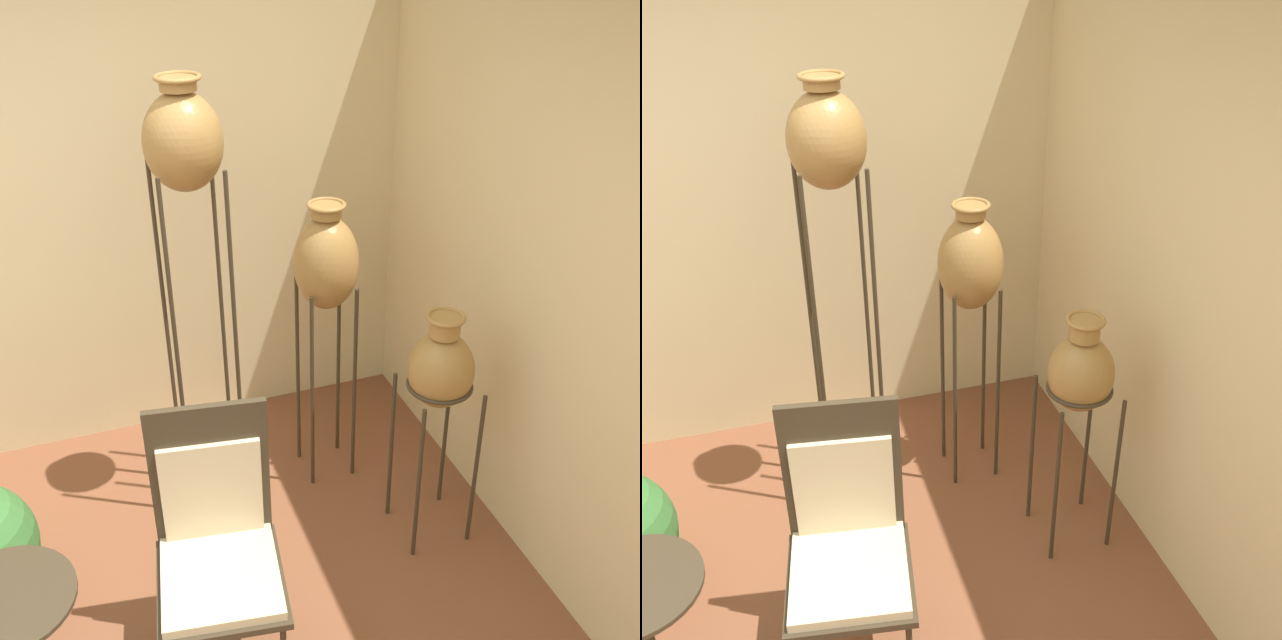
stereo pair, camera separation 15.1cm
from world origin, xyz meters
The scene contains 6 objects.
wall_back centered at (0.00, 2.03, 1.35)m, with size 7.99×0.06×2.70m.
wall_right centered at (2.03, 0.00, 1.35)m, with size 0.06×7.99×2.70m.
vase_stand_tall centered at (0.70, 1.30, 1.83)m, with size 0.34×0.34×2.15m.
vase_stand_medium centered at (1.32, 1.28, 1.22)m, with size 0.32×0.32×1.54m.
vase_stand_short centered at (1.64, 0.66, 0.93)m, with size 0.32×0.32×1.21m.
chair centered at (0.53, 0.33, 0.63)m, with size 0.55×0.56×1.15m.
Camera 1 is at (0.19, -1.76, 2.75)m, focal length 42.00 mm.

